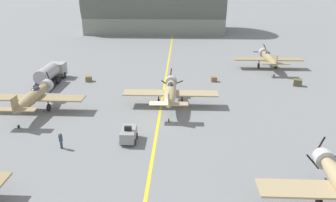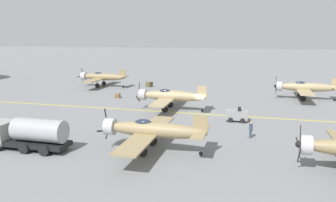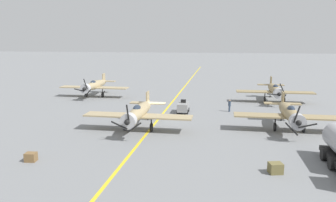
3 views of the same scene
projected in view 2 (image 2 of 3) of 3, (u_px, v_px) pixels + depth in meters
The scene contains 12 objects.
ground_plane at pixel (202, 114), 44.04m from camera, with size 400.00×400.00×0.00m, color slate.
taxiway_stripe at pixel (202, 114), 44.04m from camera, with size 0.30×160.00×0.01m, color yellow.
airplane_mid_center at pixel (170, 96), 45.91m from camera, with size 12.00×9.98×3.80m.
airplane_mid_left at pixel (151, 130), 29.72m from camera, with size 12.00×9.98×3.76m.
airplane_near_right at pixel (305, 87), 53.37m from camera, with size 12.00×9.98×3.74m.
airplane_far_right at pixel (102, 77), 66.26m from camera, with size 12.00×9.98×3.65m.
fuel_tanker at pixel (27, 133), 30.39m from camera, with size 2.67×8.00×2.98m.
tow_tractor at pixel (237, 115), 40.19m from camera, with size 1.57×2.60×1.79m.
ground_crew_walking at pixel (251, 129), 33.74m from camera, with size 0.37×0.37×1.70m.
supply_crate_by_tanker at pixel (118, 96), 55.04m from camera, with size 0.88×0.74×0.74m, color brown.
supply_crate_mid_lane at pixel (149, 84), 66.46m from camera, with size 1.18×0.99×0.99m, color brown.
supply_crate_outboard at pixel (53, 128), 36.14m from camera, with size 0.98×0.82×0.82m, color brown.
Camera 2 is at (-42.55, -6.36, 10.60)m, focal length 35.00 mm.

